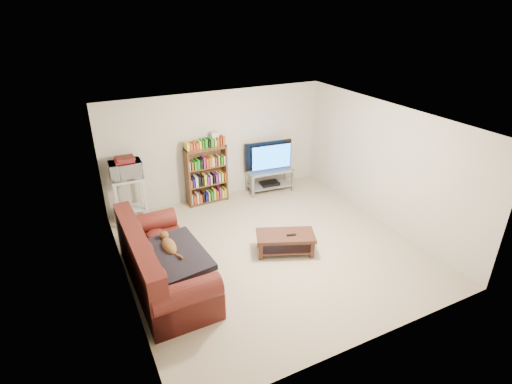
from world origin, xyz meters
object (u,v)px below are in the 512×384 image
sofa (160,267)px  coffee_table (285,240)px  bookshelf (207,174)px  tv_stand (270,177)px

sofa → coffee_table: 2.22m
sofa → coffee_table: (2.22, -0.08, -0.09)m
sofa → bookshelf: bearing=54.3°
coffee_table → tv_stand: bearing=90.9°
bookshelf → tv_stand: bearing=-6.0°
tv_stand → bookshelf: bookshelf is taller
sofa → tv_stand: size_ratio=2.15×
coffee_table → tv_stand: 2.58m
sofa → bookshelf: 2.96m
coffee_table → bookshelf: (-0.55, 2.50, 0.41)m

